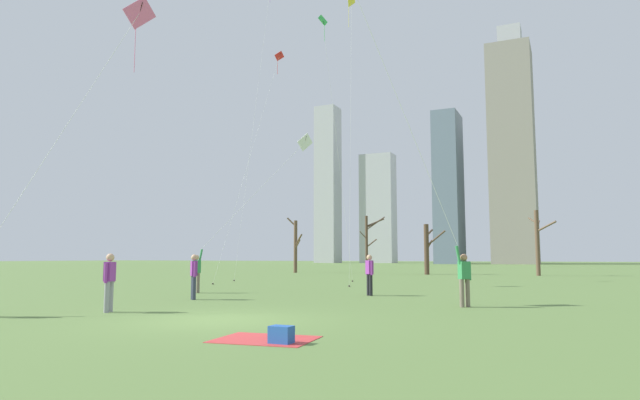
% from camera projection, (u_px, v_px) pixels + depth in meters
% --- Properties ---
extents(ground_plane, '(400.00, 400.00, 0.00)m').
position_uv_depth(ground_plane, '(218.00, 320.00, 13.19)').
color(ground_plane, '#5B7A3D').
extents(kite_flyer_midfield_right_white, '(2.14, 7.74, 8.28)m').
position_uv_depth(kite_flyer_midfield_right_white, '(214.00, 250.00, 24.10)').
color(kite_flyer_midfield_right_white, '#726656').
rests_on(kite_flyer_midfield_right_white, ground).
extents(kite_flyer_foreground_left_pink, '(1.01, 5.47, 10.53)m').
position_uv_depth(kite_flyer_foreground_left_pink, '(13.00, 222.00, 14.74)').
color(kite_flyer_foreground_left_pink, '#726656').
rests_on(kite_flyer_foreground_left_pink, ground).
extents(kite_flyer_midfield_center_blue, '(3.83, 4.99, 12.30)m').
position_uv_depth(kite_flyer_midfield_center_blue, '(433.00, 197.00, 16.32)').
color(kite_flyer_midfield_center_blue, '#726656').
rests_on(kite_flyer_midfield_center_blue, ground).
extents(bystander_watching_nearby, '(0.40, 0.38, 1.62)m').
position_uv_depth(bystander_watching_nearby, '(194.00, 274.00, 19.59)').
color(bystander_watching_nearby, '#33384C').
rests_on(bystander_watching_nearby, ground).
extents(bystander_strolling_midfield, '(0.39, 0.39, 1.62)m').
position_uv_depth(bystander_strolling_midfield, '(369.00, 273.00, 21.62)').
color(bystander_strolling_midfield, black).
rests_on(bystander_strolling_midfield, ground).
extents(bystander_far_off_by_trees, '(0.30, 0.49, 1.62)m').
position_uv_depth(bystander_far_off_by_trees, '(109.00, 279.00, 15.09)').
color(bystander_far_off_by_trees, gray).
rests_on(bystander_far_off_by_trees, ground).
extents(distant_kite_low_near_trees_green, '(0.71, 3.82, 16.06)m').
position_uv_depth(distant_kite_low_near_trees_green, '(327.00, 59.00, 32.72)').
color(distant_kite_low_near_trees_green, green).
rests_on(distant_kite_low_near_trees_green, ground).
extents(distant_kite_high_overhead_purple, '(0.56, 5.64, 23.26)m').
position_uv_depth(distant_kite_high_overhead_purple, '(268.00, 8.00, 41.11)').
color(distant_kite_high_overhead_purple, purple).
rests_on(distant_kite_high_overhead_purple, ground).
extents(distant_kite_drifting_left_red, '(1.29, 5.99, 15.41)m').
position_uv_depth(distant_kite_drifting_left_red, '(271.00, 86.00, 35.74)').
color(distant_kite_drifting_left_red, red).
rests_on(distant_kite_drifting_left_red, ground).
extents(distant_kite_drifting_right_yellow, '(0.97, 3.08, 17.26)m').
position_uv_depth(distant_kite_drifting_right_yellow, '(351.00, 25.00, 31.91)').
color(distant_kite_drifting_right_yellow, yellow).
rests_on(distant_kite_drifting_right_yellow, ground).
extents(picnic_spot, '(1.94, 1.59, 0.31)m').
position_uv_depth(picnic_spot, '(274.00, 337.00, 9.76)').
color(picnic_spot, '#CC3838').
rests_on(picnic_spot, ground).
extents(bare_tree_leftmost, '(1.82, 2.44, 5.30)m').
position_uv_depth(bare_tree_leftmost, '(368.00, 241.00, 49.53)').
color(bare_tree_leftmost, '#4C3828').
rests_on(bare_tree_leftmost, ground).
extents(bare_tree_center, '(2.29, 1.74, 5.44)m').
position_uv_depth(bare_tree_center, '(538.00, 241.00, 45.14)').
color(bare_tree_center, brown).
rests_on(bare_tree_center, ground).
extents(bare_tree_rightmost, '(1.93, 1.94, 4.45)m').
position_uv_depth(bare_tree_rightmost, '(427.00, 247.00, 48.14)').
color(bare_tree_rightmost, '#4C3828').
rests_on(bare_tree_rightmost, ground).
extents(bare_tree_left_of_center, '(2.05, 1.06, 5.48)m').
position_uv_depth(bare_tree_left_of_center, '(296.00, 245.00, 53.77)').
color(bare_tree_left_of_center, brown).
rests_on(bare_tree_left_of_center, ground).
extents(skyline_mid_tower_left, '(9.80, 11.16, 50.71)m').
position_uv_depth(skyline_mid_tower_left, '(512.00, 154.00, 125.83)').
color(skyline_mid_tower_left, gray).
rests_on(skyline_mid_tower_left, ground).
extents(skyline_short_annex, '(9.14, 5.46, 29.81)m').
position_uv_depth(skyline_short_annex, '(378.00, 208.00, 149.06)').
color(skyline_short_annex, '#B2B2B7').
rests_on(skyline_short_annex, ground).
extents(skyline_tall_tower, '(5.84, 6.23, 62.85)m').
position_uv_depth(skyline_tall_tower, '(514.00, 143.00, 142.81)').
color(skyline_tall_tower, '#B2B2B7').
rests_on(skyline_tall_tower, ground).
extents(skyline_slender_spire, '(5.75, 10.03, 35.87)m').
position_uv_depth(skyline_slender_spire, '(448.00, 188.00, 128.87)').
color(skyline_slender_spire, slate).
rests_on(skyline_slender_spire, ground).
extents(skyline_mid_tower_right, '(6.00, 5.96, 44.05)m').
position_uv_depth(skyline_mid_tower_right, '(328.00, 184.00, 152.73)').
color(skyline_mid_tower_right, '#B2B2B7').
rests_on(skyline_mid_tower_right, ground).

